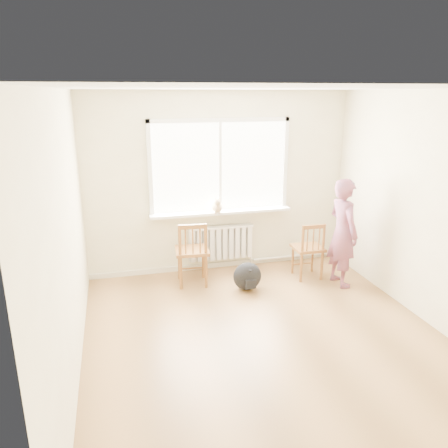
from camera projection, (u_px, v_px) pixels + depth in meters
floor at (268, 341)px, 4.87m from camera, size 4.50×4.50×0.00m
ceiling at (276, 88)px, 4.09m from camera, size 4.50×4.50×0.00m
back_wall at (219, 183)px, 6.56m from camera, size 4.00×0.01×2.70m
window at (220, 163)px, 6.45m from camera, size 2.12×0.05×1.42m
windowsill at (221, 212)px, 6.58m from camera, size 2.15×0.22×0.04m
radiator at (221, 242)px, 6.74m from camera, size 1.00×0.12×0.55m
heating_pipe at (294, 256)px, 7.17m from camera, size 1.40×0.04×0.04m
baseboard at (220, 264)px, 6.93m from camera, size 4.00×0.03×0.08m
chair_left at (192, 253)px, 6.17m from camera, size 0.51×0.49×0.95m
chair_right at (309, 250)px, 6.41m from camera, size 0.43×0.41×0.86m
person at (343, 233)px, 6.12m from camera, size 0.42×0.60×1.55m
cat at (217, 206)px, 6.45m from camera, size 0.20×0.38×0.26m
backpack at (247, 276)px, 6.09m from camera, size 0.45×0.37×0.40m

